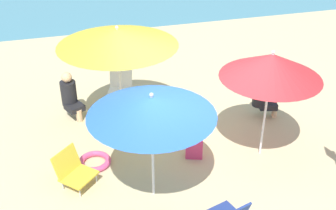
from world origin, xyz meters
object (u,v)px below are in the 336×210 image
object	(u,v)px
person_a	(263,95)
swim_ring	(95,162)
beach_chair_b	(73,170)
umbrella_red	(271,66)
person_b	(70,95)
umbrella_yellow	(117,37)
umbrella_blue	(152,106)
beach_bag	(194,149)
beach_chair_c	(120,84)

from	to	relation	value
person_a	swim_ring	bearing A→B (deg)	-153.33
beach_chair_b	umbrella_red	bearing A→B (deg)	44.52
person_b	umbrella_red	bearing A→B (deg)	29.65
person_a	person_b	bearing A→B (deg)	179.69
umbrella_red	person_a	bearing A→B (deg)	62.73
person_a	person_b	world-z (taller)	person_b
umbrella_yellow	person_b	world-z (taller)	umbrella_yellow
umbrella_blue	person_b	xyz separation A→B (m)	(-1.03, 2.80, -1.12)
umbrella_red	umbrella_blue	xyz separation A→B (m)	(-2.13, -0.51, -0.13)
swim_ring	beach_bag	world-z (taller)	beach_bag
umbrella_blue	person_a	xyz separation A→B (m)	(2.73, 1.68, -1.12)
umbrella_blue	beach_bag	xyz separation A→B (m)	(0.94, 0.74, -1.44)
umbrella_yellow	person_a	bearing A→B (deg)	-6.36
umbrella_yellow	beach_bag	bearing A→B (deg)	-50.17
umbrella_yellow	beach_bag	distance (m)	2.39
person_b	beach_bag	bearing A→B (deg)	19.27
umbrella_red	person_b	bearing A→B (deg)	144.13
umbrella_yellow	umbrella_blue	size ratio (longest dim) A/B	1.16
beach_chair_c	person_b	size ratio (longest dim) A/B	0.69
umbrella_red	umbrella_blue	size ratio (longest dim) A/B	1.07
umbrella_red	beach_chair_b	size ratio (longest dim) A/B	2.71
umbrella_red	beach_chair_c	world-z (taller)	umbrella_red
umbrella_yellow	beach_chair_c	xyz separation A→B (m)	(0.21, 1.34, -1.61)
swim_ring	person_a	bearing A→B (deg)	10.45
umbrella_red	beach_chair_b	distance (m)	3.62
person_a	swim_ring	world-z (taller)	person_a
swim_ring	person_b	bearing A→B (deg)	97.39
umbrella_yellow	umbrella_red	bearing A→B (deg)	-33.55
person_a	beach_bag	size ratio (longest dim) A/B	2.72
person_b	swim_ring	bearing A→B (deg)	-17.10
umbrella_yellow	person_b	bearing A→B (deg)	139.03
beach_bag	swim_ring	bearing A→B (deg)	170.60
beach_chair_b	person_b	xyz separation A→B (m)	(0.15, 2.20, 0.20)
umbrella_yellow	person_b	size ratio (longest dim) A/B	2.22
umbrella_blue	beach_chair_c	world-z (taller)	umbrella_blue
umbrella_red	person_a	xyz separation A→B (m)	(0.60, 1.17, -1.25)
umbrella_yellow	swim_ring	distance (m)	2.22
beach_chair_b	person_b	size ratio (longest dim) A/B	0.76
umbrella_red	beach_chair_b	bearing A→B (deg)	178.55
umbrella_red	beach_bag	world-z (taller)	umbrella_red
beach_bag	umbrella_blue	bearing A→B (deg)	-141.78
umbrella_blue	swim_ring	distance (m)	2.04
person_b	swim_ring	size ratio (longest dim) A/B	1.70
umbrella_yellow	beach_chair_b	xyz separation A→B (m)	(-1.08, -1.40, -1.63)
beach_chair_b	beach_bag	size ratio (longest dim) A/B	2.07
beach_chair_b	beach_bag	distance (m)	2.13
umbrella_blue	person_a	size ratio (longest dim) A/B	1.92
umbrella_yellow	umbrella_red	world-z (taller)	umbrella_yellow
umbrella_yellow	beach_bag	xyz separation A→B (m)	(1.05, -1.26, -1.75)
person_a	beach_chair_b	bearing A→B (deg)	-148.30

